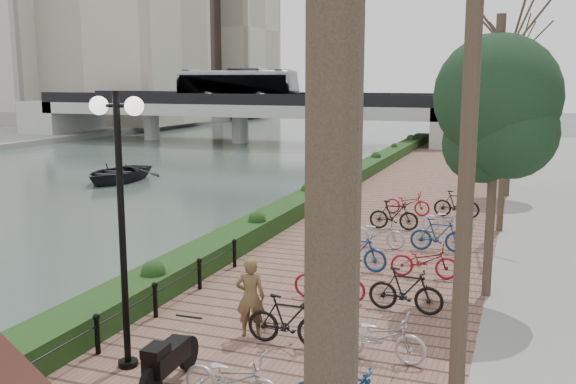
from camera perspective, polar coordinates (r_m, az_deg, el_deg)
The scene contains 11 objects.
river_water at distance 39.68m, azimuth -16.44°, elevation 1.55°, with size 30.00×130.00×0.02m, color #42524D.
promenade at distance 24.88m, azimuth 9.14°, elevation -2.47°, with size 8.00×75.00×0.50m, color brown.
hedge at distance 27.97m, azimuth 3.36°, elevation 0.17°, with size 1.10×56.00×0.60m, color #183312.
chain_fence at distance 12.04m, azimuth -19.52°, elevation -13.69°, with size 0.10×14.10×0.70m.
lamppost at distance 11.27m, azimuth -14.76°, elevation 1.75°, with size 1.02×0.32×4.88m.
motorcycle at distance 11.21m, azimuth -10.43°, elevation -14.23°, with size 0.50×1.60×1.00m, color black, non-canonical shape.
pedestrian at distance 12.91m, azimuth -3.36°, elevation -9.32°, with size 0.59×0.39×1.61m, color brown.
bicycle_parking at distance 17.15m, azimuth 9.01°, elevation -5.67°, with size 2.40×17.32×1.00m.
street_trees at distance 19.13m, azimuth 18.35°, elevation 3.84°, with size 3.20×37.12×6.80m.
bridge at distance 56.61m, azimuth -4.37°, elevation 7.76°, with size 36.00×10.77×6.50m.
boat at distance 36.20m, azimuth -15.00°, elevation 1.66°, with size 3.48×4.87×1.01m, color black.
Camera 1 is at (8.69, -6.34, 5.58)m, focal length 40.00 mm.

